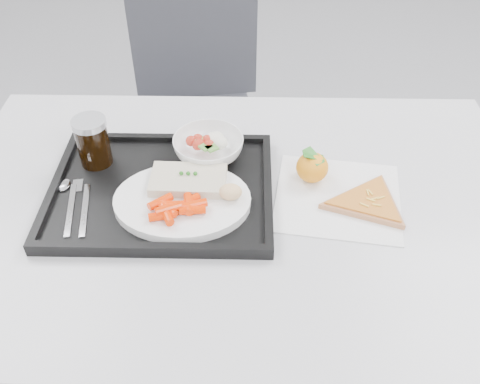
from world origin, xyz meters
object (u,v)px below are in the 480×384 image
object	(u,v)px
pizza_slice	(368,202)
chair	(194,94)
table	(238,225)
salad_bowl	(208,148)
tangerine	(312,167)
tray	(162,191)
cola_glass	(93,141)
dinner_plate	(182,201)

from	to	relation	value
pizza_slice	chair	bearing A→B (deg)	119.24
pizza_slice	table	bearing A→B (deg)	178.68
chair	salad_bowl	world-z (taller)	chair
tangerine	tray	bearing A→B (deg)	-170.87
chair	salad_bowl	xyz separation A→B (m)	(0.10, -0.62, 0.25)
table	chair	bearing A→B (deg)	102.31
cola_glass	tangerine	distance (m)	0.46
tray	dinner_plate	distance (m)	0.07
cola_glass	salad_bowl	bearing A→B (deg)	5.75
chair	tray	size ratio (longest dim) A/B	2.07
chair	dinner_plate	distance (m)	0.82
cola_glass	pizza_slice	size ratio (longest dim) A/B	0.48
chair	cola_glass	distance (m)	0.72
tray	salad_bowl	size ratio (longest dim) A/B	2.96
salad_bowl	tangerine	xyz separation A→B (m)	(0.22, -0.06, -0.00)
tangerine	pizza_slice	world-z (taller)	tangerine
chair	dinner_plate	bearing A→B (deg)	-85.80
cola_glass	pizza_slice	bearing A→B (deg)	-11.23
salad_bowl	pizza_slice	size ratio (longest dim) A/B	0.68
tray	tangerine	world-z (taller)	tangerine
table	cola_glass	distance (m)	0.35
salad_bowl	tangerine	distance (m)	0.23
dinner_plate	salad_bowl	xyz separation A→B (m)	(0.04, 0.15, 0.01)
dinner_plate	pizza_slice	size ratio (longest dim) A/B	1.20
tangerine	chair	bearing A→B (deg)	115.00
chair	salad_bowl	bearing A→B (deg)	-80.97
chair	cola_glass	world-z (taller)	chair
cola_glass	pizza_slice	world-z (taller)	cola_glass
chair	dinner_plate	xyz separation A→B (m)	(0.06, -0.78, 0.24)
pizza_slice	tray	bearing A→B (deg)	176.13
salad_bowl	table	bearing A→B (deg)	-63.34
table	salad_bowl	xyz separation A→B (m)	(-0.07, 0.13, 0.11)
chair	tangerine	world-z (taller)	chair
table	dinner_plate	world-z (taller)	dinner_plate
dinner_plate	pizza_slice	world-z (taller)	dinner_plate
table	salad_bowl	distance (m)	0.18
salad_bowl	tangerine	bearing A→B (deg)	-15.02
chair	tangerine	bearing A→B (deg)	-65.00
tray	cola_glass	world-z (taller)	cola_glass
chair	tray	bearing A→B (deg)	-89.28
tray	dinner_plate	world-z (taller)	dinner_plate
tray	chair	bearing A→B (deg)	90.72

